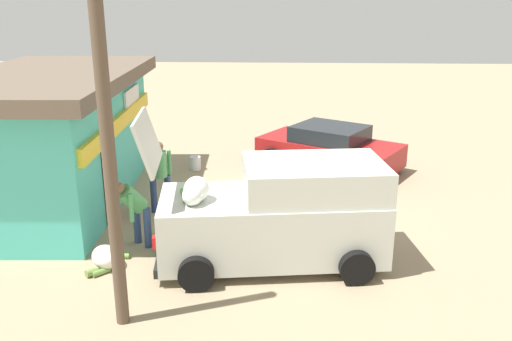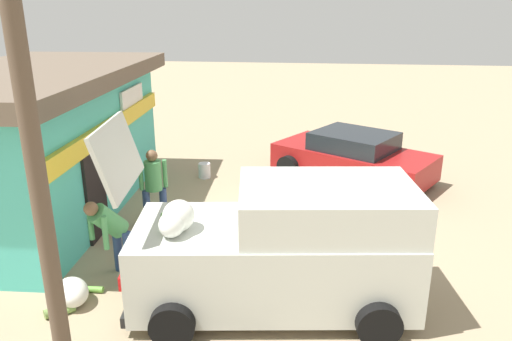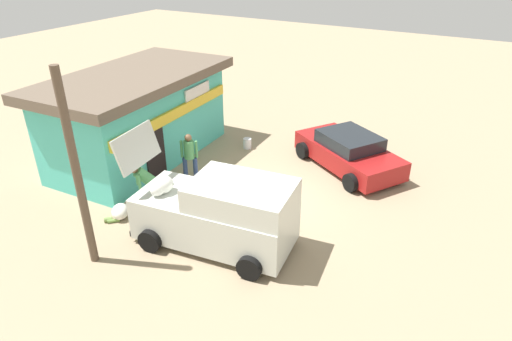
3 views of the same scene
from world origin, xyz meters
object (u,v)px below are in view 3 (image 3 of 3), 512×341
storefront_bar (138,116)px  delivery_van (219,213)px  customer_bending (146,182)px  unloaded_banana_pile (120,212)px  paint_bucket (247,143)px  parked_sedan (348,152)px  vendor_standing (189,154)px

storefront_bar → delivery_van: 6.25m
customer_bending → unloaded_banana_pile: bearing=157.6°
delivery_van → unloaded_banana_pile: 3.34m
paint_bucket → delivery_van: bearing=-156.1°
parked_sedan → vendor_standing: 5.53m
delivery_van → parked_sedan: (5.95, -1.44, -0.37)m
storefront_bar → delivery_van: bearing=-118.9°
vendor_standing → parked_sedan: bearing=-49.9°
storefront_bar → delivery_van: (-3.00, -5.44, -0.66)m
delivery_van → vendor_standing: (2.39, 2.78, 0.01)m
storefront_bar → paint_bucket: storefront_bar is taller
customer_bending → paint_bucket: (5.14, -0.41, -0.69)m
parked_sedan → customer_bending: size_ratio=3.00×
vendor_standing → paint_bucket: bearing=-5.6°
storefront_bar → unloaded_banana_pile: storefront_bar is taller
storefront_bar → vendor_standing: (-0.61, -2.66, -0.65)m
storefront_bar → customer_bending: storefront_bar is taller
unloaded_banana_pile → vendor_standing: bearing=-9.1°
delivery_van → customer_bending: 2.91m
parked_sedan → vendor_standing: size_ratio=2.61×
storefront_bar → paint_bucket: (2.58, -2.97, -1.43)m
storefront_bar → vendor_standing: storefront_bar is taller
paint_bucket → vendor_standing: bearing=174.4°
customer_bending → paint_bucket: 5.21m
paint_bucket → customer_bending: bearing=175.5°
storefront_bar → paint_bucket: bearing=-49.1°
parked_sedan → delivery_van: bearing=166.4°
delivery_van → paint_bucket: (5.57, 2.47, -0.77)m
delivery_van → customer_bending: bearing=81.5°
unloaded_banana_pile → customer_bending: bearing=-22.4°
delivery_van → paint_bucket: 6.14m
vendor_standing → unloaded_banana_pile: vendor_standing is taller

